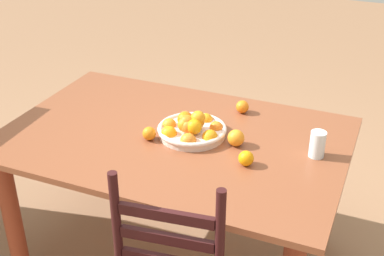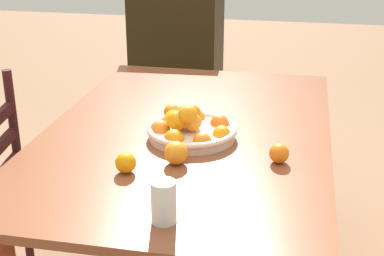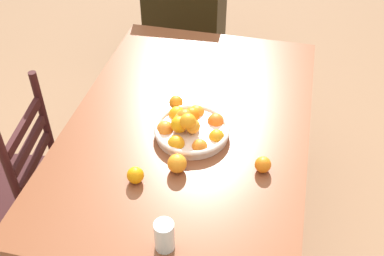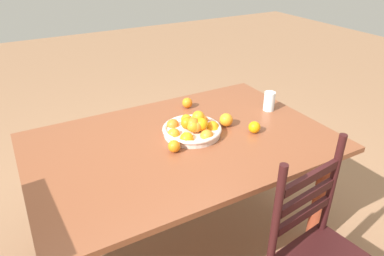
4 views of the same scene
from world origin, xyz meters
name	(u,v)px [view 2 (image 2 of 4)]	position (x,y,z in m)	size (l,w,h in m)	color
dining_table	(188,160)	(0.00, 0.00, 0.63)	(1.64, 1.08, 0.76)	brown
cabinet	(179,67)	(1.50, 0.37, 0.57)	(0.63, 0.52, 1.14)	black
fruit_bowl	(190,128)	(-0.08, -0.03, 0.80)	(0.33, 0.33, 0.14)	beige
orange_loose_0	(172,112)	(0.09, 0.08, 0.79)	(0.07, 0.07, 0.07)	orange
orange_loose_1	(126,163)	(-0.40, 0.12, 0.79)	(0.07, 0.07, 0.07)	orange
orange_loose_2	(176,153)	(-0.31, -0.02, 0.80)	(0.08, 0.08, 0.08)	orange
orange_loose_3	(279,153)	(-0.23, -0.36, 0.79)	(0.07, 0.07, 0.07)	orange
drinking_glass	(164,202)	(-0.67, -0.07, 0.82)	(0.07, 0.07, 0.12)	silver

